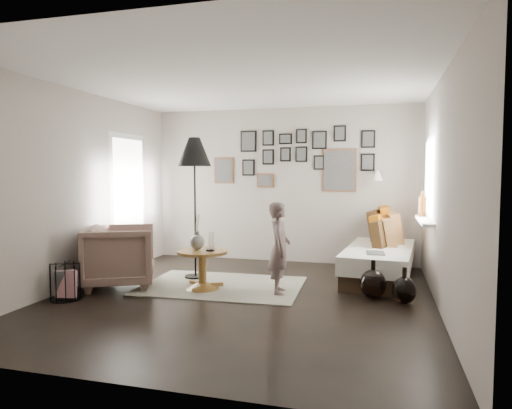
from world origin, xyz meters
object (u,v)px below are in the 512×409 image
(vase, at_px, (197,239))
(demijohn_small, at_px, (404,290))
(demijohn_large, at_px, (373,284))
(child, at_px, (279,248))
(daybed, at_px, (380,255))
(armchair, at_px, (120,256))
(pedestal_table, at_px, (202,271))
(magazine_basket, at_px, (65,282))
(floor_lamp, at_px, (195,157))

(vase, xyz_separation_m, demijohn_small, (2.57, -0.02, -0.49))
(demijohn_large, relative_size, child, 0.41)
(daybed, relative_size, demijohn_large, 4.52)
(armchair, relative_size, child, 0.78)
(child, bearing_deg, daybed, -56.13)
(vase, bearing_deg, pedestal_table, -14.04)
(daybed, relative_size, magazine_basket, 4.79)
(pedestal_table, distance_m, daybed, 2.57)
(armchair, xyz_separation_m, demijohn_large, (3.26, 0.25, -0.23))
(floor_lamp, bearing_deg, demijohn_large, -10.47)
(floor_lamp, xyz_separation_m, demijohn_large, (2.48, -0.46, -1.55))
(daybed, relative_size, armchair, 2.36)
(magazine_basket, bearing_deg, vase, 33.97)
(daybed, xyz_separation_m, floor_lamp, (-2.55, -0.74, 1.41))
(daybed, distance_m, child, 1.75)
(floor_lamp, height_order, child, floor_lamp)
(pedestal_table, bearing_deg, daybed, 30.76)
(magazine_basket, bearing_deg, floor_lamp, 53.88)
(daybed, bearing_deg, child, -128.47)
(demijohn_small, distance_m, child, 1.55)
(armchair, bearing_deg, vase, -108.57)
(pedestal_table, bearing_deg, demijohn_large, 3.27)
(vase, distance_m, child, 1.09)
(demijohn_small, height_order, child, child)
(magazine_basket, distance_m, child, 2.60)
(pedestal_table, xyz_separation_m, child, (1.00, 0.07, 0.34))
(armchair, relative_size, magazine_basket, 2.03)
(pedestal_table, height_order, daybed, daybed)
(daybed, relative_size, child, 1.84)
(child, bearing_deg, demijohn_large, -99.39)
(armchair, xyz_separation_m, floor_lamp, (0.78, 0.71, 1.32))
(armchair, bearing_deg, child, -111.39)
(vase, distance_m, demijohn_large, 2.27)
(floor_lamp, bearing_deg, armchair, -137.58)
(magazine_basket, relative_size, child, 0.38)
(daybed, bearing_deg, vase, -144.77)
(vase, relative_size, floor_lamp, 0.23)
(daybed, height_order, demijohn_small, daybed)
(pedestal_table, distance_m, armchair, 1.14)
(demijohn_small, xyz_separation_m, child, (-1.49, 0.07, 0.42))
(armchair, height_order, magazine_basket, armchair)
(pedestal_table, xyz_separation_m, armchair, (-1.12, -0.13, 0.17))
(armchair, bearing_deg, demijohn_small, -114.76)
(vase, distance_m, magazine_basket, 1.65)
(vase, bearing_deg, demijohn_large, 2.64)
(demijohn_large, distance_m, child, 1.20)
(magazine_basket, bearing_deg, child, 21.42)
(floor_lamp, relative_size, demijohn_small, 4.72)
(pedestal_table, height_order, floor_lamp, floor_lamp)
(pedestal_table, relative_size, vase, 1.40)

